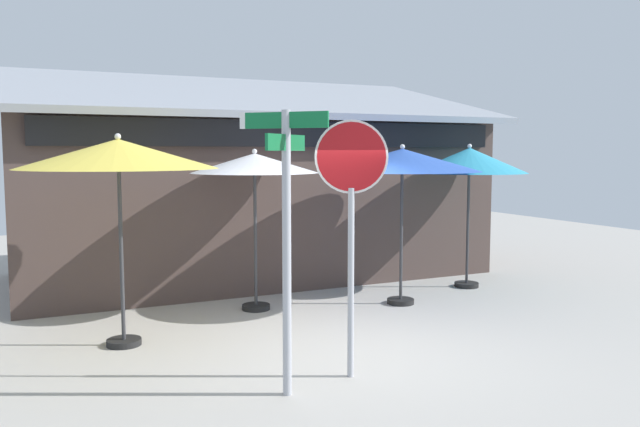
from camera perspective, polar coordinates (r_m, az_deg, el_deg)
The scene contains 8 objects.
ground_plane at distance 8.34m, azimuth 2.58°, elevation -12.14°, with size 28.00×28.00×0.10m, color #ADA8A0.
cafe_building at distance 13.01m, azimuth -6.14°, elevation 1.91°, with size 9.40×4.69×4.17m.
street_sign_post at distance 6.39m, azimuth -3.04°, elevation -0.72°, with size 0.69×0.71×2.89m.
stop_sign at distance 6.90m, azimuth 2.80°, elevation 1.35°, with size 0.71×0.37×2.82m.
patio_umbrella_mustard_left at distance 8.41m, azimuth -17.55°, elevation 4.96°, with size 2.48×2.48×2.71m.
patio_umbrella_ivory_center at distance 9.93m, azimuth -5.85°, elevation 4.30°, with size 1.98×1.98×2.53m.
patio_umbrella_royal_blue_right at distance 10.36m, azimuth 7.35°, elevation 4.65°, with size 2.53×2.53×2.60m.
patio_umbrella_teal_far_right at distance 11.89m, azimuth 13.17°, elevation 4.54°, with size 2.08×2.08×2.62m.
Camera 1 is at (-3.73, -7.01, 2.49)m, focal length 35.87 mm.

